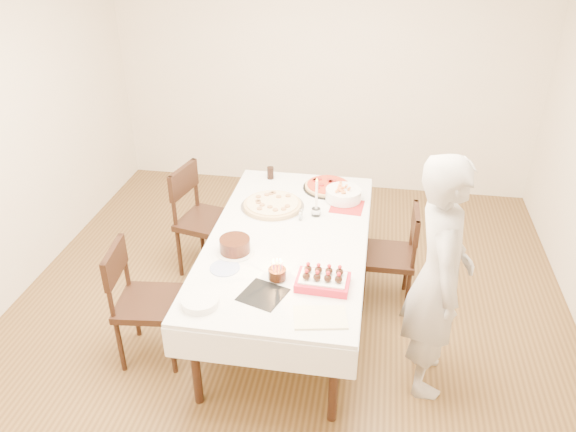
% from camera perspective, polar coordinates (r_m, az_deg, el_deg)
% --- Properties ---
extents(floor, '(5.00, 5.00, 0.00)m').
position_cam_1_polar(floor, '(4.48, -0.34, -10.87)').
color(floor, '#4F361B').
rests_on(floor, ground).
extents(wall_back, '(4.50, 0.04, 2.70)m').
position_cam_1_polar(wall_back, '(6.08, 3.75, 14.82)').
color(wall_back, beige).
rests_on(wall_back, floor).
extents(dining_table, '(1.80, 2.40, 0.75)m').
position_cam_1_polar(dining_table, '(4.31, -0.00, -6.36)').
color(dining_table, silver).
rests_on(dining_table, floor).
extents(chair_right_savory, '(0.45, 0.45, 0.87)m').
position_cam_1_polar(chair_right_savory, '(4.52, 10.07, -4.03)').
color(chair_right_savory, black).
rests_on(chair_right_savory, floor).
extents(chair_left_savory, '(0.59, 0.59, 0.97)m').
position_cam_1_polar(chair_left_savory, '(4.86, -8.14, -0.54)').
color(chair_left_savory, black).
rests_on(chair_left_savory, floor).
extents(chair_left_dessert, '(0.51, 0.51, 0.91)m').
position_cam_1_polar(chair_left_dessert, '(4.06, -13.92, -8.58)').
color(chair_left_dessert, black).
rests_on(chair_left_dessert, floor).
extents(person, '(0.43, 0.63, 1.68)m').
position_cam_1_polar(person, '(3.64, 15.04, -6.13)').
color(person, '#AEAAA4').
rests_on(person, floor).
extents(pizza_white, '(0.56, 0.56, 0.04)m').
position_cam_1_polar(pizza_white, '(4.48, -1.59, 1.16)').
color(pizza_white, beige).
rests_on(pizza_white, dining_table).
extents(pizza_pepperoni, '(0.43, 0.43, 0.04)m').
position_cam_1_polar(pizza_pepperoni, '(4.77, 4.06, 3.04)').
color(pizza_pepperoni, red).
rests_on(pizza_pepperoni, dining_table).
extents(red_placemat, '(0.28, 0.28, 0.01)m').
position_cam_1_polar(red_placemat, '(4.51, 6.01, 0.94)').
color(red_placemat, '#B21E1E').
rests_on(red_placemat, dining_table).
extents(pasta_bowl, '(0.30, 0.30, 0.09)m').
position_cam_1_polar(pasta_bowl, '(4.58, 5.65, 2.20)').
color(pasta_bowl, white).
rests_on(pasta_bowl, dining_table).
extents(taper_candle, '(0.08, 0.08, 0.33)m').
position_cam_1_polar(taper_candle, '(4.30, 2.90, 1.96)').
color(taper_candle, white).
rests_on(taper_candle, dining_table).
extents(shaker_pair, '(0.09, 0.09, 0.08)m').
position_cam_1_polar(shaker_pair, '(4.29, 1.25, 0.04)').
color(shaker_pair, white).
rests_on(shaker_pair, dining_table).
extents(cola_glass, '(0.08, 0.08, 0.11)m').
position_cam_1_polar(cola_glass, '(4.93, -1.80, 4.40)').
color(cola_glass, black).
rests_on(cola_glass, dining_table).
extents(layer_cake, '(0.36, 0.36, 0.11)m').
position_cam_1_polar(layer_cake, '(3.91, -5.42, -3.01)').
color(layer_cake, '#34170D').
rests_on(layer_cake, dining_table).
extents(cake_board, '(0.33, 0.33, 0.01)m').
position_cam_1_polar(cake_board, '(3.54, -2.56, -8.01)').
color(cake_board, black).
rests_on(cake_board, dining_table).
extents(birthday_cake, '(0.15, 0.15, 0.13)m').
position_cam_1_polar(birthday_cake, '(3.62, -1.11, -5.45)').
color(birthday_cake, '#381D0F').
rests_on(birthday_cake, dining_table).
extents(strawberry_box, '(0.35, 0.24, 0.08)m').
position_cam_1_polar(strawberry_box, '(3.59, 3.56, -6.56)').
color(strawberry_box, red).
rests_on(strawberry_box, dining_table).
extents(box_lid, '(0.35, 0.26, 0.03)m').
position_cam_1_polar(box_lid, '(3.37, 3.30, -10.33)').
color(box_lid, beige).
rests_on(box_lid, dining_table).
extents(plate_stack, '(0.25, 0.25, 0.05)m').
position_cam_1_polar(plate_stack, '(3.49, -8.91, -8.55)').
color(plate_stack, white).
rests_on(plate_stack, dining_table).
extents(china_plate, '(0.26, 0.26, 0.01)m').
position_cam_1_polar(china_plate, '(3.79, -6.44, -5.26)').
color(china_plate, white).
rests_on(china_plate, dining_table).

